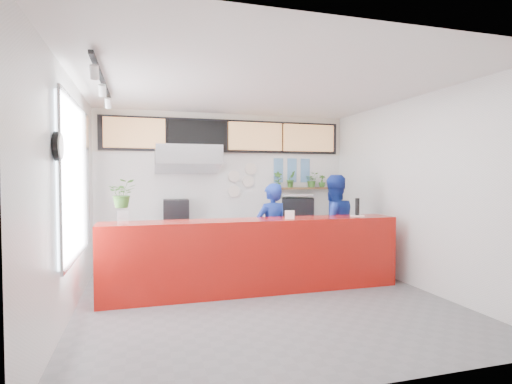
{
  "coord_description": "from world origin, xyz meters",
  "views": [
    {
      "loc": [
        -1.65,
        -5.35,
        1.74
      ],
      "look_at": [
        0.1,
        0.7,
        1.5
      ],
      "focal_mm": 28.0,
      "sensor_mm": 36.0,
      "label": 1
    }
  ],
  "objects": [
    {
      "name": "dec_plate_d",
      "position": [
        0.5,
        2.47,
        1.9
      ],
      "size": [
        0.24,
        0.03,
        0.24
      ],
      "primitive_type": "cylinder",
      "rotation": [
        1.57,
        0.0,
        0.0
      ],
      "color": "silver",
      "rests_on": "wall_back"
    },
    {
      "name": "menu_board_far_right",
      "position": [
        1.73,
        2.38,
        2.55
      ],
      "size": [
        1.1,
        0.1,
        0.55
      ],
      "primitive_type": "cube",
      "color": "tan",
      "rests_on": "wall_back"
    },
    {
      "name": "photo_frame_d",
      "position": [
        1.1,
        2.48,
        1.75
      ],
      "size": [
        0.2,
        0.02,
        0.25
      ],
      "primitive_type": "cube",
      "color": "#598CBF",
      "rests_on": "wall_back"
    },
    {
      "name": "photo_frame_a",
      "position": [
        1.1,
        2.48,
        2.0
      ],
      "size": [
        0.2,
        0.02,
        0.25
      ],
      "primitive_type": "cube",
      "color": "#598CBF",
      "rests_on": "wall_back"
    },
    {
      "name": "wall_right",
      "position": [
        2.5,
        0.0,
        1.5
      ],
      "size": [
        0.0,
        5.0,
        5.0
      ],
      "primitive_type": "plane",
      "rotation": [
        1.57,
        0.0,
        -1.57
      ],
      "color": "white",
      "rests_on": "ground"
    },
    {
      "name": "herb_a",
      "position": [
        1.06,
        2.4,
        1.69
      ],
      "size": [
        0.2,
        0.16,
        0.33
      ],
      "primitive_type": "imported",
      "rotation": [
        0.0,
        0.0,
        -0.23
      ],
      "color": "#376A25",
      "rests_on": "herb_shelf"
    },
    {
      "name": "staff_right",
      "position": [
        1.58,
        0.95,
        0.89
      ],
      "size": [
        0.91,
        0.73,
        1.78
      ],
      "primitive_type": "imported",
      "rotation": [
        0.0,
        0.0,
        3.21
      ],
      "color": "navy",
      "rests_on": "ground"
    },
    {
      "name": "herb_d",
      "position": [
        2.05,
        2.4,
        1.65
      ],
      "size": [
        0.17,
        0.16,
        0.26
      ],
      "primitive_type": "imported",
      "rotation": [
        0.0,
        0.0,
        -0.22
      ],
      "color": "#376A25",
      "rests_on": "herb_shelf"
    },
    {
      "name": "photo_frame_b",
      "position": [
        1.4,
        2.48,
        2.0
      ],
      "size": [
        0.2,
        0.02,
        0.25
      ],
      "primitive_type": "cube",
      "color": "#598CBF",
      "rests_on": "wall_back"
    },
    {
      "name": "wall_clock_rim",
      "position": [
        -2.46,
        -0.9,
        2.05
      ],
      "size": [
        0.05,
        0.3,
        0.3
      ],
      "primitive_type": "cylinder",
      "rotation": [
        0.0,
        1.57,
        0.0
      ],
      "color": "black",
      "rests_on": "wall_left"
    },
    {
      "name": "window_frame",
      "position": [
        -2.45,
        0.3,
        1.7
      ],
      "size": [
        0.03,
        2.3,
        2.0
      ],
      "primitive_type": "cube",
      "color": "#B2B5BA",
      "rests_on": "wall_left"
    },
    {
      "name": "soffit",
      "position": [
        0.0,
        2.46,
        2.55
      ],
      "size": [
        4.8,
        0.04,
        0.65
      ],
      "primitive_type": "cube",
      "color": "black",
      "rests_on": "wall_back"
    },
    {
      "name": "photo_frame_c",
      "position": [
        1.7,
        2.48,
        2.0
      ],
      "size": [
        0.2,
        0.02,
        0.25
      ],
      "primitive_type": "cube",
      "color": "#598CBF",
      "rests_on": "wall_back"
    },
    {
      "name": "photo_frame_f",
      "position": [
        1.7,
        2.48,
        1.75
      ],
      "size": [
        0.2,
        0.02,
        0.25
      ],
      "primitive_type": "cube",
      "color": "#598CBF",
      "rests_on": "wall_back"
    },
    {
      "name": "extraction_hood",
      "position": [
        -0.8,
        2.15,
        2.15
      ],
      "size": [
        1.2,
        0.7,
        0.35
      ],
      "primitive_type": "cube",
      "color": "#B2B5BA",
      "rests_on": "ceiling"
    },
    {
      "name": "right_bench",
      "position": [
        1.5,
        2.2,
        0.45
      ],
      "size": [
        1.8,
        0.6,
        0.9
      ],
      "primitive_type": "cube",
      "color": "#B2B5BA",
      "rests_on": "ground"
    },
    {
      "name": "menu_board_mid_right",
      "position": [
        0.57,
        2.38,
        2.55
      ],
      "size": [
        1.1,
        0.1,
        0.55
      ],
      "primitive_type": "cube",
      "color": "tan",
      "rests_on": "wall_back"
    },
    {
      "name": "window_pane",
      "position": [
        -2.47,
        0.3,
        1.7
      ],
      "size": [
        0.04,
        2.2,
        1.9
      ],
      "primitive_type": "cube",
      "color": "silver",
      "rests_on": "wall_left"
    },
    {
      "name": "dec_plate_c",
      "position": [
        0.15,
        2.47,
        1.45
      ],
      "size": [
        0.24,
        0.03,
        0.24
      ],
      "primitive_type": "cylinder",
      "rotation": [
        1.57,
        0.0,
        0.0
      ],
      "color": "silver",
      "rests_on": "wall_back"
    },
    {
      "name": "dec_plate_a",
      "position": [
        0.15,
        2.47,
        1.75
      ],
      "size": [
        0.24,
        0.03,
        0.24
      ],
      "primitive_type": "cylinder",
      "rotation": [
        1.57,
        0.0,
        0.0
      ],
      "color": "silver",
      "rests_on": "wall_back"
    },
    {
      "name": "service_counter",
      "position": [
        0.0,
        0.4,
        0.55
      ],
      "size": [
        4.5,
        0.6,
        1.1
      ],
      "primitive_type": "cube",
      "color": "#AE130C",
      "rests_on": "ground"
    },
    {
      "name": "panini_oven",
      "position": [
        -1.02,
        2.2,
        1.11
      ],
      "size": [
        0.49,
        0.49,
        0.42
      ],
      "primitive_type": "cube",
      "rotation": [
        0.0,
        0.0,
        -0.07
      ],
      "color": "black",
      "rests_on": "prep_bench"
    },
    {
      "name": "glass_vase",
      "position": [
        -1.89,
        0.32,
        1.19
      ],
      "size": [
        0.18,
        0.18,
        0.19
      ],
      "primitive_type": "cylinder",
      "rotation": [
        0.0,
        0.0,
        -0.18
      ],
      "color": "white",
      "rests_on": "service_counter"
    },
    {
      "name": "dec_plate_b",
      "position": [
        0.45,
        2.47,
        1.65
      ],
      "size": [
        0.24,
        0.03,
        0.24
      ],
      "primitive_type": "cylinder",
      "rotation": [
        1.57,
        0.0,
        0.0
      ],
      "color": "silver",
      "rests_on": "wall_back"
    },
    {
      "name": "wall_back",
      "position": [
        0.0,
        2.5,
        1.5
      ],
      "size": [
        5.0,
        0.0,
        5.0
      ],
      "primitive_type": "plane",
      "rotation": [
        1.57,
        0.0,
        0.0
      ],
      "color": "white",
      "rests_on": "ground"
    },
    {
      "name": "menu_board_far_left",
      "position": [
        -1.75,
        2.38,
        2.55
      ],
      "size": [
        1.1,
        0.1,
        0.55
      ],
      "primitive_type": "cube",
      "color": "tan",
      "rests_on": "wall_back"
    },
    {
      "name": "track_rail",
      "position": [
        -2.1,
        0.0,
        2.94
      ],
      "size": [
        0.05,
        2.4,
        0.04
      ],
      "primitive_type": "cube",
      "color": "black",
      "rests_on": "ceiling"
    },
    {
      "name": "cream_band",
      "position": [
        0.0,
        2.49,
        2.6
      ],
      "size": [
        5.0,
        0.02,
        0.8
      ],
      "primitive_type": "cube",
      "color": "beige",
      "rests_on": "wall_back"
    },
    {
      "name": "ceiling",
      "position": [
        0.0,
        0.0,
        3.0
      ],
      "size": [
        5.0,
        5.0,
        0.0
      ],
      "primitive_type": "plane",
      "rotation": [
        3.14,
        0.0,
        0.0
      ],
      "color": "silver"
    },
    {
      "name": "wall_left",
      "position": [
        -2.5,
        0.0,
        1.5
      ],
      "size": [
        0.0,
        5.0,
        5.0
      ],
      "primitive_type": "plane",
      "rotation": [
        1.57,
        0.0,
        1.57
      ],
      "color": "white",
      "rests_on": "ground"
    },
    {
      "name": "wall_clock_face",
      "position": [
        -2.43,
        -0.9,
        2.05
      ],
      "size": [
        0.02,
        0.26,
        0.26
      ],
      "primitive_type": "cylinder",
      "rotation": [
        0.0,
        1.57,
        0.0
      ],
      "color": "white",
      "rests_on": "wall_left"
    },
    {
      "name": "floor",
      "position": [
        0.0,
        0.0,
        0.0
      ],
      "size": [
        5.0,
        5.0,
        0.0
      ],
      "primitive_type": "plane",
      "color": "slate",
      "rests_on": "ground"
    },
    {
      "name": "espresso_machine",
      "position": [
        1.42,
        2.2,
        1.1
      ],
      "size": [
        0.76,
        0.66,
        0.41
      ],
      "primitive_type": "cube",
      "rotation": [
        0.0,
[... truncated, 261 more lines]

